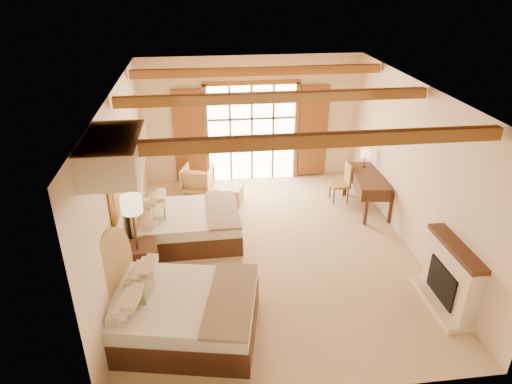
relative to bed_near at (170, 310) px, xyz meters
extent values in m
plane|color=#CBB587|center=(1.89, 2.10, -0.44)|extent=(7.00, 7.00, 0.00)
plane|color=beige|center=(1.89, 5.60, 1.16)|extent=(5.50, 0.00, 5.50)
plane|color=beige|center=(-0.86, 2.10, 1.16)|extent=(0.00, 7.00, 7.00)
plane|color=beige|center=(4.64, 2.10, 1.16)|extent=(0.00, 7.00, 7.00)
plane|color=#B86E3C|center=(1.89, 2.10, 2.76)|extent=(7.00, 7.00, 0.00)
cube|color=white|center=(1.89, 5.56, 0.81)|extent=(2.20, 0.02, 2.50)
cube|color=brown|center=(0.29, 5.53, 0.81)|extent=(0.75, 0.06, 2.40)
cube|color=brown|center=(3.49, 5.53, 0.81)|extent=(0.75, 0.06, 2.40)
cube|color=beige|center=(4.51, 0.10, 0.11)|extent=(0.25, 1.30, 1.10)
cube|color=black|center=(4.44, 0.10, 0.01)|extent=(0.18, 0.80, 0.60)
cube|color=beige|center=(4.42, 0.10, -0.39)|extent=(0.45, 1.40, 0.10)
cube|color=#452919|center=(4.50, 0.10, 0.68)|extent=(0.30, 1.40, 0.08)
cube|color=gold|center=(-0.82, 1.35, 1.31)|extent=(0.05, 0.95, 0.75)
cube|color=#D38A3A|center=(-0.79, 1.35, 1.31)|extent=(0.02, 0.82, 0.62)
cube|color=beige|center=(-0.51, 0.10, 2.51)|extent=(0.70, 1.40, 0.45)
cube|color=#452919|center=(0.16, 0.00, -0.23)|extent=(2.52, 2.10, 0.43)
cube|color=white|center=(0.16, 0.00, 0.11)|extent=(2.47, 2.05, 0.24)
cube|color=#857257|center=(0.92, 0.00, 0.24)|extent=(1.00, 1.82, 0.05)
cube|color=gray|center=(-0.35, 0.00, 0.36)|extent=(0.22, 0.47, 0.26)
cube|color=#452919|center=(0.25, 2.70, -0.24)|extent=(2.09, 1.59, 0.41)
cube|color=white|center=(0.25, 2.70, 0.07)|extent=(2.05, 1.56, 0.22)
cube|color=#857257|center=(0.95, 2.70, 0.19)|extent=(0.64, 1.61, 0.05)
cube|color=gray|center=(-0.24, 2.70, 0.30)|extent=(0.13, 0.43, 0.24)
cube|color=#452919|center=(-0.56, 1.54, -0.12)|extent=(0.61, 0.61, 0.65)
cylinder|color=#382D1C|center=(-0.61, 1.43, -0.43)|extent=(0.24, 0.24, 0.03)
cylinder|color=#382D1C|center=(-0.61, 1.43, 0.30)|extent=(0.04, 0.04, 1.43)
cylinder|color=beige|center=(-0.61, 1.43, 1.09)|extent=(0.36, 0.36, 0.30)
imported|color=tan|center=(0.45, 4.96, -0.11)|extent=(0.89, 0.90, 0.67)
cube|color=tan|center=(1.20, 4.24, -0.23)|extent=(0.74, 0.74, 0.43)
cube|color=#452919|center=(4.33, 3.55, 0.37)|extent=(0.86, 1.63, 0.06)
cube|color=#452919|center=(4.33, 3.55, 0.23)|extent=(0.83, 1.59, 0.25)
cube|color=#9A6235|center=(3.81, 4.00, -0.02)|extent=(0.42, 0.42, 0.06)
cube|color=#9A6235|center=(4.00, 4.00, 0.26)|extent=(0.05, 0.42, 0.52)
cylinder|color=#382D1C|center=(4.38, 4.03, 0.41)|extent=(0.13, 0.13, 0.02)
cylinder|color=#382D1C|center=(4.38, 4.03, 0.56)|extent=(0.03, 0.03, 0.30)
cylinder|color=beige|center=(4.38, 4.03, 0.75)|extent=(0.22, 0.22, 0.17)
camera|label=1|loc=(0.61, -5.48, 4.63)|focal=32.00mm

